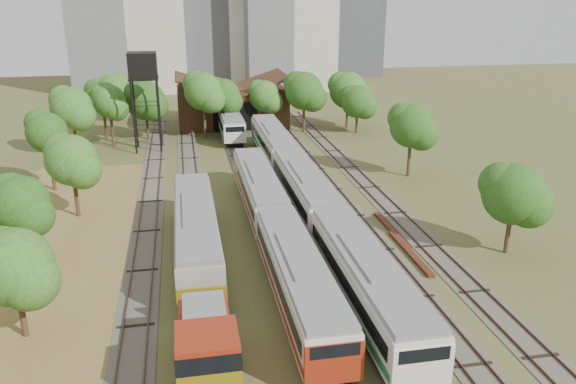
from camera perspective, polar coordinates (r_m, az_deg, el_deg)
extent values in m
plane|color=#475123|center=(33.97, 5.68, -14.26)|extent=(240.00, 240.00, 0.00)
cube|color=brown|center=(40.84, -23.29, -9.67)|extent=(14.00, 60.00, 0.04)
cube|color=#4C473D|center=(55.39, -13.81, -0.95)|extent=(2.60, 80.00, 0.06)
cube|color=#472D1E|center=(55.41, -14.55, -0.91)|extent=(0.08, 80.00, 0.14)
cube|color=#472D1E|center=(55.32, -13.07, -0.82)|extent=(0.08, 80.00, 0.14)
cube|color=#4C473D|center=(55.28, -9.67, -0.69)|extent=(2.60, 80.00, 0.06)
cube|color=#472D1E|center=(55.25, -10.42, -0.65)|extent=(0.08, 80.00, 0.14)
cube|color=#472D1E|center=(55.26, -8.94, -0.56)|extent=(0.08, 80.00, 0.14)
cube|color=#4C473D|center=(55.66, -3.50, -0.30)|extent=(2.60, 80.00, 0.06)
cube|color=#472D1E|center=(55.55, -4.23, -0.26)|extent=(0.08, 80.00, 0.14)
cube|color=#472D1E|center=(55.71, -2.77, -0.17)|extent=(0.08, 80.00, 0.14)
cube|color=#4C473D|center=(56.26, 0.55, -0.04)|extent=(2.60, 80.00, 0.06)
cube|color=#472D1E|center=(56.10, -0.17, 0.00)|extent=(0.08, 80.00, 0.14)
cube|color=#472D1E|center=(56.37, 1.26, 0.09)|extent=(0.08, 80.00, 0.14)
cube|color=#4C473D|center=(57.14, 4.48, 0.21)|extent=(2.60, 80.00, 0.06)
cube|color=#472D1E|center=(56.93, 3.79, 0.25)|extent=(0.08, 80.00, 0.14)
cube|color=#472D1E|center=(57.30, 5.18, 0.34)|extent=(0.08, 80.00, 0.14)
cube|color=#4C473D|center=(58.28, 8.28, 0.45)|extent=(2.60, 80.00, 0.06)
cube|color=#472D1E|center=(58.03, 7.61, 0.49)|extent=(0.08, 80.00, 0.14)
cube|color=#472D1E|center=(58.49, 8.95, 0.57)|extent=(0.08, 80.00, 0.14)
cube|color=black|center=(36.14, 1.05, -11.14)|extent=(2.23, 15.64, 0.81)
cube|color=beige|center=(35.32, 1.07, -8.80)|extent=(2.94, 17.00, 2.54)
cube|color=black|center=(35.18, 1.07, -8.37)|extent=(3.00, 15.64, 0.86)
cube|color=slate|center=(34.66, 1.08, -6.69)|extent=(2.71, 16.66, 0.37)
cube|color=maroon|center=(35.66, 1.06, -9.81)|extent=(3.00, 16.66, 0.46)
cube|color=maroon|center=(28.44, 4.71, -16.94)|extent=(2.98, 0.25, 2.28)
cube|color=black|center=(51.75, -2.92, -1.40)|extent=(2.23, 15.64, 0.81)
cube|color=beige|center=(51.18, -2.95, 0.35)|extent=(2.94, 17.00, 2.54)
cube|color=black|center=(51.08, -2.95, 0.67)|extent=(3.00, 15.64, 0.86)
cube|color=slate|center=(50.72, -2.98, 1.90)|extent=(2.71, 16.66, 0.37)
cube|color=maroon|center=(51.41, -2.93, -0.40)|extent=(3.00, 16.66, 0.46)
cube|color=black|center=(36.07, 7.82, -11.39)|extent=(2.31, 15.64, 0.84)
cube|color=beige|center=(35.22, 7.95, -8.96)|extent=(3.04, 17.00, 2.62)
cube|color=black|center=(35.07, 7.97, -8.51)|extent=(3.10, 15.64, 0.89)
cube|color=slate|center=(34.53, 8.06, -6.77)|extent=(2.80, 16.66, 0.38)
cube|color=#1C7138|center=(35.57, 7.89, -10.01)|extent=(3.10, 16.66, 0.47)
cube|color=beige|center=(28.67, 13.48, -16.98)|extent=(3.08, 0.25, 2.36)
cube|color=black|center=(51.28, 1.71, -1.57)|extent=(2.31, 15.64, 0.84)
cube|color=beige|center=(50.69, 1.73, 0.26)|extent=(3.04, 17.00, 2.62)
cube|color=black|center=(50.58, 1.73, 0.60)|extent=(3.10, 15.64, 0.89)
cube|color=slate|center=(50.21, 1.74, 1.88)|extent=(2.80, 16.66, 0.38)
cube|color=#1C7138|center=(50.93, 1.72, -0.52)|extent=(3.10, 16.66, 0.47)
cube|color=black|center=(67.61, -1.49, 3.66)|extent=(2.31, 15.64, 0.84)
cube|color=beige|center=(67.16, -1.50, 5.08)|extent=(3.04, 17.00, 2.62)
cube|color=black|center=(67.08, -1.51, 5.34)|extent=(3.10, 15.64, 0.89)
cube|color=slate|center=(66.80, -1.52, 6.33)|extent=(2.80, 16.66, 0.38)
cube|color=#1C7138|center=(67.34, -1.50, 4.48)|extent=(3.10, 16.66, 0.47)
cube|color=black|center=(80.30, -5.93, 6.08)|extent=(2.14, 14.72, 0.78)
cube|color=beige|center=(79.94, -5.97, 7.20)|extent=(2.83, 16.00, 2.44)
cube|color=black|center=(79.88, -5.98, 7.41)|extent=(2.89, 14.72, 0.83)
cube|color=slate|center=(79.66, -6.01, 8.18)|extent=(2.60, 15.68, 0.35)
cube|color=#1C7138|center=(80.09, -5.95, 6.73)|extent=(2.89, 15.68, 0.44)
cube|color=beige|center=(72.25, -5.40, 5.81)|extent=(2.87, 0.25, 2.19)
cube|color=black|center=(31.20, -8.22, -16.71)|extent=(2.40, 7.20, 0.98)
cube|color=maroon|center=(31.11, -8.42, -13.90)|extent=(2.73, 4.40, 1.64)
cube|color=maroon|center=(27.94, -8.13, -16.57)|extent=(2.94, 2.84, 2.94)
cube|color=black|center=(27.53, -8.20, -15.38)|extent=(3.00, 2.89, 0.98)
cube|color=gold|center=(33.82, -8.69, -11.07)|extent=(2.94, 0.20, 1.96)
cube|color=slate|center=(29.48, -8.51, -11.82)|extent=(2.18, 3.60, 0.22)
cube|color=black|center=(43.35, -9.21, -5.91)|extent=(2.29, 16.56, 0.83)
cube|color=gray|center=(42.65, -9.33, -3.82)|extent=(3.02, 18.00, 2.60)
cube|color=black|center=(42.53, -9.35, -3.44)|extent=(3.08, 16.56, 0.89)
cube|color=slate|center=(42.09, -9.44, -1.96)|extent=(2.78, 17.64, 0.37)
cylinder|color=black|center=(71.79, -15.42, 7.25)|extent=(0.22, 0.22, 8.97)
cylinder|color=black|center=(71.61, -12.99, 7.42)|extent=(0.22, 0.22, 8.97)
cylinder|color=black|center=(74.75, -15.27, 7.72)|extent=(0.22, 0.22, 8.97)
cylinder|color=black|center=(74.58, -12.93, 7.89)|extent=(0.22, 0.22, 8.97)
cube|color=black|center=(72.41, -14.45, 11.12)|extent=(3.53, 3.53, 0.20)
cube|color=black|center=(72.21, -14.56, 12.39)|extent=(3.36, 3.36, 3.03)
cube|color=#512417|center=(44.15, 12.28, -6.04)|extent=(0.52, 7.84, 0.26)
cube|color=#512417|center=(47.98, 10.47, -3.80)|extent=(0.48, 7.65, 0.25)
cube|color=#331912|center=(86.82, -5.75, 8.69)|extent=(16.00, 11.00, 5.50)
cube|color=#331912|center=(86.01, -8.53, 10.74)|extent=(8.45, 11.55, 2.96)
cube|color=#331912|center=(86.70, -3.15, 10.99)|extent=(8.45, 11.55, 2.96)
cube|color=black|center=(81.60, -5.38, 7.62)|extent=(6.40, 0.15, 4.12)
cylinder|color=#382616|center=(36.19, -25.45, -10.72)|extent=(0.36, 0.36, 3.52)
sphere|color=#1B4512|center=(34.99, -26.09, -6.84)|extent=(4.42, 4.42, 4.42)
cylinder|color=#382616|center=(44.21, -24.95, -4.84)|extent=(0.36, 0.36, 3.97)
sphere|color=#1B4512|center=(43.14, -25.52, -1.11)|extent=(4.02, 4.02, 4.02)
cylinder|color=#382616|center=(53.08, -20.73, -0.25)|extent=(0.36, 0.36, 4.11)
sphere|color=#1B4512|center=(52.17, -21.14, 3.03)|extent=(4.47, 4.47, 4.47)
cylinder|color=#382616|center=(61.15, -22.86, 2.28)|extent=(0.36, 0.36, 4.70)
sphere|color=#1B4512|center=(60.28, -23.30, 5.58)|extent=(3.99, 3.99, 3.99)
cylinder|color=#382616|center=(72.82, -20.79, 5.15)|extent=(0.36, 0.36, 4.79)
sphere|color=#1B4512|center=(72.08, -21.14, 8.00)|extent=(4.94, 4.94, 4.94)
cylinder|color=#382616|center=(81.15, -18.10, 6.73)|extent=(0.36, 0.36, 4.53)
sphere|color=#1B4512|center=(80.51, -18.36, 9.15)|extent=(4.47, 4.47, 4.47)
cylinder|color=#382616|center=(92.32, -16.92, 8.01)|extent=(0.36, 0.36, 3.63)
sphere|color=#1B4512|center=(91.84, -17.09, 9.72)|extent=(5.49, 5.49, 5.49)
cylinder|color=#382616|center=(76.86, -17.44, 6.16)|extent=(0.36, 0.36, 4.62)
sphere|color=#1B4512|center=(76.17, -17.72, 8.77)|extent=(4.26, 4.26, 4.26)
cylinder|color=#382616|center=(79.47, -14.13, 6.73)|extent=(0.36, 0.36, 4.21)
sphere|color=#1B4512|center=(78.86, -14.32, 9.04)|extent=(5.34, 5.34, 5.34)
cylinder|color=#382616|center=(77.80, -8.47, 7.19)|extent=(0.36, 0.36, 5.14)
sphere|color=#1B4512|center=(77.07, -8.62, 10.07)|extent=(5.09, 5.09, 5.09)
cylinder|color=#382616|center=(78.84, -6.49, 7.22)|extent=(0.36, 0.36, 4.55)
sphere|color=#1B4512|center=(78.18, -6.58, 9.74)|extent=(4.49, 4.49, 4.49)
cylinder|color=#382616|center=(82.11, -2.37, 7.61)|extent=(0.36, 0.36, 3.96)
sphere|color=#1B4512|center=(81.54, -2.40, 9.71)|extent=(4.46, 4.46, 4.46)
cylinder|color=#382616|center=(81.20, 1.61, 7.73)|extent=(0.36, 0.36, 4.64)
sphere|color=#1B4512|center=(80.55, 1.64, 10.22)|extent=(5.39, 5.39, 5.39)
cylinder|color=#382616|center=(84.54, 6.02, 7.99)|extent=(0.36, 0.36, 4.34)
sphere|color=#1B4512|center=(83.95, 6.10, 10.23)|extent=(5.39, 5.39, 5.39)
cylinder|color=#382616|center=(45.87, 21.49, -3.62)|extent=(0.36, 0.36, 3.77)
sphere|color=#1B4512|center=(44.88, 21.94, -0.18)|extent=(4.64, 4.64, 4.64)
cylinder|color=#382616|center=(62.26, 12.22, 3.53)|extent=(0.36, 0.36, 4.39)
sphere|color=#1B4512|center=(61.44, 12.44, 6.57)|extent=(4.67, 4.67, 4.67)
cylinder|color=#382616|center=(81.18, 6.99, 7.19)|extent=(0.36, 0.36, 3.54)
sphere|color=#1B4512|center=(80.65, 7.07, 9.09)|extent=(4.61, 4.61, 4.61)
cube|color=#3F4146|center=(143.51, 6.72, 17.40)|extent=(12.00, 12.00, 28.00)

